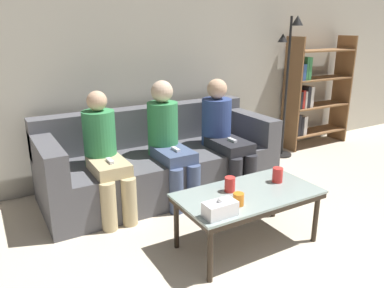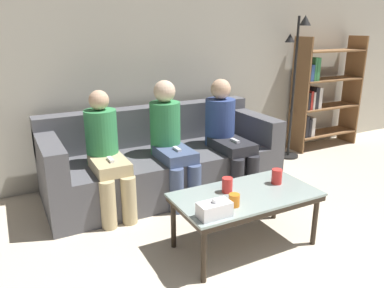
# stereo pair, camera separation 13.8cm
# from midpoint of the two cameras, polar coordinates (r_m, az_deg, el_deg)

# --- Properties ---
(wall_back) EXTENTS (12.00, 0.06, 2.60)m
(wall_back) POSITION_cam_midpoint_polar(r_m,az_deg,el_deg) (4.14, -9.67, 12.70)
(wall_back) COLOR #B7B2A3
(wall_back) RESTS_ON ground_plane
(couch) EXTENTS (2.34, 0.93, 0.82)m
(couch) POSITION_cam_midpoint_polar(r_m,az_deg,el_deg) (3.86, -6.04, -2.69)
(couch) COLOR #515156
(couch) RESTS_ON ground_plane
(coffee_table) EXTENTS (1.08, 0.57, 0.44)m
(coffee_table) POSITION_cam_midpoint_polar(r_m,az_deg,el_deg) (2.87, 7.18, -8.12)
(coffee_table) COLOR #8C9E99
(coffee_table) RESTS_ON ground_plane
(cup_near_left) EXTENTS (0.08, 0.08, 0.12)m
(cup_near_left) POSITION_cam_midpoint_polar(r_m,az_deg,el_deg) (3.04, 11.65, -4.66)
(cup_near_left) COLOR red
(cup_near_left) RESTS_ON coffee_table
(cup_near_right) EXTENTS (0.08, 0.08, 0.09)m
(cup_near_right) POSITION_cam_midpoint_polar(r_m,az_deg,el_deg) (2.63, 5.59, -8.40)
(cup_near_right) COLOR orange
(cup_near_right) RESTS_ON coffee_table
(cup_far_center) EXTENTS (0.08, 0.08, 0.11)m
(cup_far_center) POSITION_cam_midpoint_polar(r_m,az_deg,el_deg) (2.83, 4.39, -6.16)
(cup_far_center) COLOR red
(cup_far_center) RESTS_ON coffee_table
(tissue_box) EXTENTS (0.22, 0.12, 0.13)m
(tissue_box) POSITION_cam_midpoint_polar(r_m,az_deg,el_deg) (2.48, 2.70, -9.85)
(tissue_box) COLOR white
(tissue_box) RESTS_ON coffee_table
(bookshelf) EXTENTS (1.02, 0.32, 1.51)m
(bookshelf) POSITION_cam_midpoint_polar(r_m,az_deg,el_deg) (5.43, 16.97, 7.24)
(bookshelf) COLOR brown
(bookshelf) RESTS_ON ground_plane
(standing_lamp) EXTENTS (0.31, 0.26, 1.76)m
(standing_lamp) POSITION_cam_midpoint_polar(r_m,az_deg,el_deg) (4.86, 13.63, 10.51)
(standing_lamp) COLOR black
(standing_lamp) RESTS_ON ground_plane
(seated_person_left_end) EXTENTS (0.31, 0.64, 1.10)m
(seated_person_left_end) POSITION_cam_midpoint_polar(r_m,az_deg,el_deg) (3.37, -14.31, -1.29)
(seated_person_left_end) COLOR tan
(seated_person_left_end) RESTS_ON ground_plane
(seated_person_mid_left) EXTENTS (0.31, 0.65, 1.15)m
(seated_person_mid_left) POSITION_cam_midpoint_polar(r_m,az_deg,el_deg) (3.58, -4.74, 0.81)
(seated_person_mid_left) COLOR #47567A
(seated_person_mid_left) RESTS_ON ground_plane
(seated_person_mid_right) EXTENTS (0.31, 0.70, 1.12)m
(seated_person_mid_right) POSITION_cam_midpoint_polar(r_m,az_deg,el_deg) (3.87, 3.72, 1.95)
(seated_person_mid_right) COLOR #28282D
(seated_person_mid_right) RESTS_ON ground_plane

